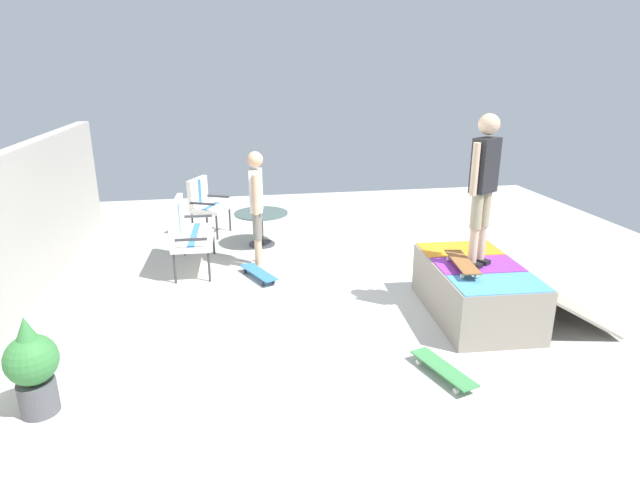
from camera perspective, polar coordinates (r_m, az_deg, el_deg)
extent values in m
cube|color=beige|center=(7.02, 2.04, -6.45)|extent=(12.00, 12.00, 0.10)
cube|color=gray|center=(6.62, 16.49, -5.25)|extent=(1.80, 1.13, 0.65)
cube|color=#4C99D8|center=(6.01, 18.89, -4.51)|extent=(0.62, 1.02, 0.01)
cube|color=purple|center=(6.50, 16.75, -2.58)|extent=(0.62, 1.02, 0.01)
cube|color=orange|center=(7.01, 14.92, -0.93)|extent=(0.62, 1.02, 0.01)
cylinder|color=#B2B2B7|center=(6.34, 12.65, -3.08)|extent=(1.68, 0.15, 0.05)
cube|color=gray|center=(7.04, 23.41, -4.92)|extent=(1.76, 1.02, 0.53)
cylinder|color=#38383D|center=(7.53, -11.96, -2.87)|extent=(0.04, 0.04, 0.44)
cylinder|color=#38383D|center=(8.63, -11.50, -0.11)|extent=(0.04, 0.04, 0.44)
cylinder|color=#38383D|center=(7.58, -15.51, -3.01)|extent=(0.04, 0.04, 0.44)
cylinder|color=#38383D|center=(8.68, -14.60, -0.25)|extent=(0.04, 0.04, 0.44)
cube|color=silver|center=(8.02, -13.51, 0.28)|extent=(1.27, 0.60, 0.08)
cube|color=#3872C6|center=(8.00, -13.53, 0.57)|extent=(1.21, 0.15, 0.00)
cube|color=silver|center=(7.96, -15.34, 2.20)|extent=(1.25, 0.13, 0.50)
cube|color=#3872C6|center=(7.96, -15.34, 2.20)|extent=(0.10, 0.09, 0.46)
cube|color=#38383D|center=(7.40, -13.99, 0.04)|extent=(0.06, 0.47, 0.04)
cube|color=#38383D|center=(8.55, -13.24, 2.53)|extent=(0.06, 0.47, 0.04)
cylinder|color=#38383D|center=(9.36, -11.14, 1.34)|extent=(0.04, 0.04, 0.44)
cylinder|color=#38383D|center=(9.83, -9.77, 2.23)|extent=(0.04, 0.04, 0.44)
cylinder|color=#38383D|center=(9.57, -13.67, 1.55)|extent=(0.04, 0.04, 0.44)
cylinder|color=#38383D|center=(10.03, -12.21, 2.40)|extent=(0.04, 0.04, 0.44)
cube|color=silver|center=(9.63, -11.79, 3.38)|extent=(0.80, 0.76, 0.08)
cube|color=#3872C6|center=(9.62, -11.81, 3.62)|extent=(0.57, 0.34, 0.00)
cube|color=silver|center=(9.67, -13.15, 5.12)|extent=(0.59, 0.34, 0.50)
cube|color=#3872C6|center=(9.67, -13.15, 5.12)|extent=(0.13, 0.12, 0.46)
cube|color=#38383D|center=(9.34, -12.65, 3.88)|extent=(0.24, 0.44, 0.04)
cube|color=#38383D|center=(9.84, -11.10, 4.70)|extent=(0.24, 0.44, 0.04)
cylinder|color=#38383D|center=(8.93, -6.37, 1.14)|extent=(0.06, 0.06, 0.55)
cylinder|color=#38383D|center=(9.01, -6.32, -0.44)|extent=(0.44, 0.44, 0.03)
cylinder|color=#425651|center=(8.86, -6.44, 2.91)|extent=(0.90, 0.90, 0.02)
cube|color=silver|center=(7.97, -6.69, -2.89)|extent=(0.14, 0.25, 0.05)
cylinder|color=tan|center=(7.89, -6.75, -1.32)|extent=(0.10, 0.10, 0.41)
cylinder|color=slate|center=(7.77, -6.86, 1.55)|extent=(0.13, 0.13, 0.41)
cube|color=silver|center=(8.13, -6.63, -2.46)|extent=(0.14, 0.25, 0.05)
cylinder|color=tan|center=(8.05, -6.69, -0.92)|extent=(0.10, 0.10, 0.41)
cylinder|color=slate|center=(7.93, -6.80, 1.90)|extent=(0.13, 0.13, 0.41)
cube|color=silver|center=(7.72, -6.97, 5.37)|extent=(0.34, 0.22, 0.61)
sphere|color=tan|center=(7.63, -7.10, 8.67)|extent=(0.23, 0.23, 0.23)
cylinder|color=tan|center=(7.53, -7.04, 4.88)|extent=(0.08, 0.08, 0.58)
cylinder|color=tan|center=(7.92, -6.89, 5.54)|extent=(0.08, 0.08, 0.58)
cube|color=black|center=(6.42, 16.15, -2.51)|extent=(0.26, 0.22, 0.05)
cylinder|color=beige|center=(6.34, 16.33, -0.56)|extent=(0.10, 0.10, 0.41)
cylinder|color=tan|center=(6.23, 16.66, 3.05)|extent=(0.13, 0.13, 0.41)
cube|color=black|center=(6.55, 16.95, -2.15)|extent=(0.26, 0.22, 0.05)
cylinder|color=beige|center=(6.48, 17.14, -0.23)|extent=(0.10, 0.10, 0.41)
cylinder|color=tan|center=(6.37, 17.48, 3.30)|extent=(0.13, 0.13, 0.41)
cube|color=#262628|center=(6.19, 17.51, 7.75)|extent=(0.32, 0.37, 0.61)
sphere|color=beige|center=(6.13, 17.91, 11.89)|extent=(0.23, 0.23, 0.23)
cylinder|color=beige|center=(6.03, 16.50, 7.38)|extent=(0.08, 0.08, 0.58)
cylinder|color=beige|center=(6.37, 18.44, 7.74)|extent=(0.08, 0.08, 0.58)
cube|color=#3372B2|center=(7.57, -6.69, -3.50)|extent=(0.81, 0.51, 0.02)
cylinder|color=#333333|center=(7.86, -7.12, -3.20)|extent=(0.06, 0.05, 0.06)
cylinder|color=#333333|center=(7.79, -8.16, -3.43)|extent=(0.06, 0.05, 0.06)
cylinder|color=#333333|center=(7.40, -5.11, -4.51)|extent=(0.06, 0.05, 0.06)
cylinder|color=#333333|center=(7.33, -6.20, -4.78)|extent=(0.06, 0.05, 0.06)
cube|color=#3F8C4C|center=(5.39, 13.25, -13.40)|extent=(0.82, 0.43, 0.02)
cylinder|color=silver|center=(5.65, 11.97, -12.50)|extent=(0.06, 0.05, 0.06)
cylinder|color=silver|center=(5.56, 10.66, -12.94)|extent=(0.06, 0.05, 0.06)
cylinder|color=silver|center=(5.30, 15.89, -15.06)|extent=(0.06, 0.05, 0.06)
cylinder|color=silver|center=(5.20, 14.55, -15.60)|extent=(0.06, 0.05, 0.06)
cube|color=brown|center=(6.26, 15.20, -2.28)|extent=(0.82, 0.31, 0.01)
cylinder|color=silver|center=(6.56, 15.11, -1.95)|extent=(0.06, 0.04, 0.06)
cylinder|color=silver|center=(6.51, 13.77, -1.98)|extent=(0.06, 0.04, 0.06)
cylinder|color=silver|center=(6.06, 16.64, -3.76)|extent=(0.06, 0.04, 0.06)
cylinder|color=silver|center=(6.01, 15.19, -3.81)|extent=(0.06, 0.04, 0.06)
cylinder|color=#515156|center=(5.35, -28.28, -14.79)|extent=(0.32, 0.32, 0.30)
sphere|color=#387F3D|center=(5.17, -28.89, -11.31)|extent=(0.44, 0.44, 0.44)
cone|color=#387F3D|center=(5.06, -29.34, -8.73)|extent=(0.24, 0.24, 0.28)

